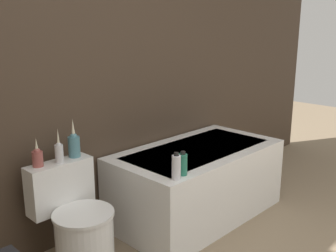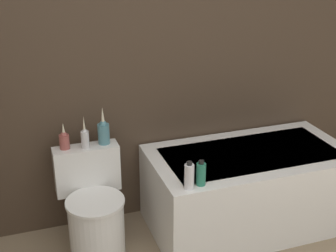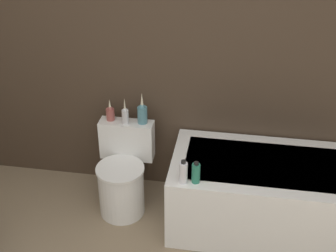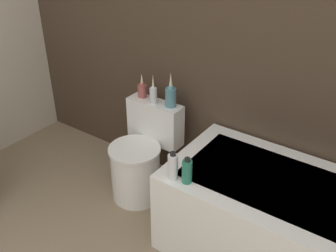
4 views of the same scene
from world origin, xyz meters
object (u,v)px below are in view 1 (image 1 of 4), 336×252
at_px(toilet, 78,228).
at_px(shampoo_bottle_tall, 176,167).
at_px(shampoo_bottle_short, 183,164).
at_px(vase_silver, 59,151).
at_px(bathtub, 197,182).
at_px(vase_gold, 37,157).
at_px(vase_bronze, 74,144).

bearing_deg(toilet, shampoo_bottle_tall, -33.43).
relative_size(toilet, shampoo_bottle_short, 4.22).
relative_size(vase_silver, shampoo_bottle_tall, 1.23).
bearing_deg(shampoo_bottle_tall, shampoo_bottle_short, 12.62).
height_order(bathtub, vase_gold, vase_gold).
xyz_separation_m(vase_bronze, shampoo_bottle_tall, (0.40, -0.55, -0.12)).
relative_size(vase_silver, vase_bronze, 0.86).
distance_m(vase_silver, shampoo_bottle_tall, 0.74).
bearing_deg(vase_gold, vase_bronze, -0.70).
bearing_deg(shampoo_bottle_tall, vase_silver, 135.53).
relative_size(bathtub, shampoo_bottle_tall, 7.83).
bearing_deg(vase_gold, shampoo_bottle_tall, -40.05).
height_order(toilet, vase_bronze, vase_bronze).
distance_m(vase_bronze, shampoo_bottle_short, 0.73).
bearing_deg(shampoo_bottle_short, shampoo_bottle_tall, -167.38).
distance_m(bathtub, vase_silver, 1.23).
bearing_deg(toilet, bathtub, -1.70).
distance_m(toilet, shampoo_bottle_tall, 0.73).
height_order(shampoo_bottle_tall, shampoo_bottle_short, shampoo_bottle_tall).
distance_m(vase_bronze, shampoo_bottle_tall, 0.69).
height_order(bathtub, vase_bronze, vase_bronze).
distance_m(bathtub, vase_gold, 1.34).
height_order(bathtub, toilet, toilet).
xyz_separation_m(vase_silver, vase_bronze, (0.13, 0.03, 0.01)).
bearing_deg(vase_gold, vase_silver, -14.97).
xyz_separation_m(vase_gold, vase_bronze, (0.26, -0.00, 0.03)).
height_order(bathtub, vase_silver, vase_silver).
bearing_deg(shampoo_bottle_short, bathtub, 30.54).
xyz_separation_m(bathtub, shampoo_bottle_tall, (-0.58, -0.31, 0.37)).
bearing_deg(shampoo_bottle_short, vase_bronze, 132.28).
relative_size(toilet, vase_silver, 3.12).
height_order(vase_gold, vase_bronze, vase_bronze).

